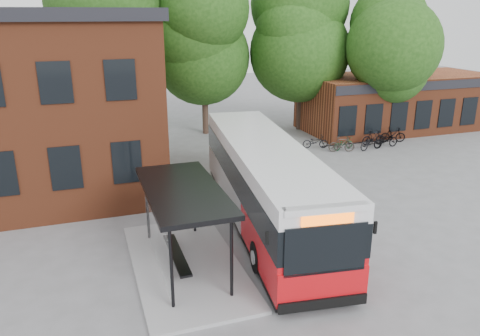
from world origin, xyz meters
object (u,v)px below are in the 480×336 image
object	(u,v)px
bicycle_5	(373,138)
bicycle_7	(393,135)
bicycle_2	(343,144)
city_bus	(265,184)
bus_shelter	(184,228)
bicycle_6	(386,140)
bicycle_0	(315,142)
bicycle_4	(371,142)
bicycle_1	(342,144)

from	to	relation	value
bicycle_5	bicycle_7	xyz separation A→B (m)	(1.60, 0.11, 0.03)
bicycle_2	city_bus	bearing A→B (deg)	120.84
bus_shelter	bicycle_2	size ratio (longest dim) A/B	4.52
bicycle_6	bicycle_5	bearing A→B (deg)	16.60
bicycle_0	bicycle_7	xyz separation A→B (m)	(5.63, -0.39, 0.08)
bicycle_4	bicycle_5	world-z (taller)	bicycle_5
bus_shelter	bicycle_6	xyz separation A→B (m)	(15.54, 10.52, -0.95)
bicycle_0	bicycle_4	world-z (taller)	bicycle_4
bicycle_1	bicycle_6	xyz separation A→B (m)	(3.21, -0.05, -0.00)
bus_shelter	bicycle_0	bearing A→B (deg)	46.77
bus_shelter	bicycle_5	xyz separation A→B (m)	(15.20, 11.38, -0.97)
bicycle_0	bicycle_4	distance (m)	3.51
bicycle_5	bicycle_6	size ratio (longest dim) A/B	0.85
bicycle_1	bicycle_4	xyz separation A→B (m)	(2.02, -0.19, -0.01)
bicycle_0	bicycle_6	world-z (taller)	bicycle_6
bus_shelter	bicycle_6	bearing A→B (deg)	34.10
bus_shelter	bicycle_4	xyz separation A→B (m)	(14.35, 10.39, -0.97)
bus_shelter	bicycle_1	bearing A→B (deg)	40.62
city_bus	bicycle_2	size ratio (longest dim) A/B	8.55
city_bus	bicycle_1	bearing A→B (deg)	50.93
bicycle_1	city_bus	bearing A→B (deg)	149.49
bus_shelter	bicycle_4	distance (m)	17.74
bicycle_6	bicycle_7	size ratio (longest dim) A/B	1.11
bicycle_4	bicycle_5	bearing A→B (deg)	-54.30
city_bus	bicycle_0	size ratio (longest dim) A/B	8.12
bicycle_5	bicycle_6	bearing A→B (deg)	-154.60
bicycle_4	bicycle_7	xyz separation A→B (m)	(2.45, 1.10, 0.03)
city_bus	bicycle_6	size ratio (longest dim) A/B	7.01
bicycle_5	bicycle_6	distance (m)	0.92
bicycle_1	bicycle_5	distance (m)	2.98
bus_shelter	bicycle_6	world-z (taller)	bus_shelter
bicycle_6	city_bus	bearing A→B (deg)	119.22
bicycle_0	bicycle_2	bearing A→B (deg)	-105.30
bicycle_0	bicycle_2	world-z (taller)	bicycle_0
bicycle_6	bus_shelter	bearing A→B (deg)	118.71
bus_shelter	bicycle_5	size ratio (longest dim) A/B	4.34
bicycle_1	bicycle_2	world-z (taller)	bicycle_1
bicycle_1	bicycle_6	bearing A→B (deg)	-75.27
bus_shelter	bicycle_7	bearing A→B (deg)	34.37
bicycle_0	bicycle_4	bearing A→B (deg)	-99.65
city_bus	bicycle_4	world-z (taller)	city_bus
bicycle_7	bicycle_4	bearing A→B (deg)	131.21
bus_shelter	bicycle_4	world-z (taller)	bus_shelter
bus_shelter	city_bus	distance (m)	4.64
bicycle_6	bicycle_7	world-z (taller)	bicycle_7
bicycle_0	bicycle_6	xyz separation A→B (m)	(4.37, -1.36, 0.07)
bicycle_4	bicycle_5	size ratio (longest dim) A/B	1.14
bicycle_2	bicycle_6	world-z (taller)	bicycle_6
bicycle_4	bicycle_6	size ratio (longest dim) A/B	0.97
bus_shelter	bicycle_2	world-z (taller)	bus_shelter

